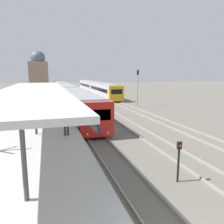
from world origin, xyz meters
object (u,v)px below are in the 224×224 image
Objects in this scene: person_on_platform at (66,121)px; train_far at (96,87)px; signal_post_near at (179,157)px; train_near at (67,92)px; signal_mast_far at (138,84)px.

train_far is at bearing 74.68° from person_on_platform.
person_on_platform is 0.84× the size of signal_post_near.
train_near is (2.44, 26.80, -0.26)m from person_on_platform.
signal_mast_far is (1.77, -21.98, 1.81)m from train_far.
train_far reaches higher than person_on_platform.
train_near is 25.71× the size of signal_post_near.
train_near reaches higher than train_far.
train_far is 17.18× the size of signal_post_near.
signal_post_near is (4.62, -6.12, -0.75)m from person_on_platform.
train_near is 9.10× the size of signal_mast_far.
person_on_platform is 0.05× the size of train_far.
person_on_platform is 26.92m from train_near.
person_on_platform is 0.03× the size of train_near.
signal_post_near is (-5.99, -44.87, -0.46)m from train_far.
train_near is at bearing 84.80° from person_on_platform.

